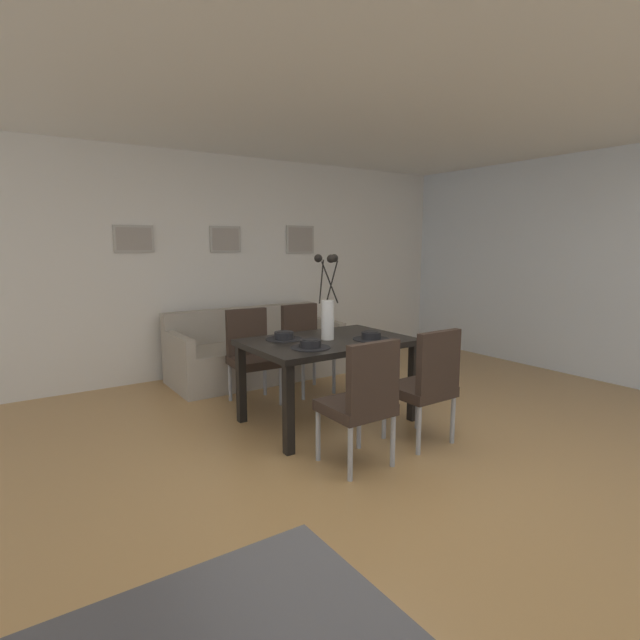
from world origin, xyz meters
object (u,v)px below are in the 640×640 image
dining_chair_near_right (251,351)px  sofa (255,354)px  dining_chair_far_right (305,344)px  framed_picture_left (134,239)px  centerpiece_vase (328,307)px  bowl_far_left (371,335)px  bowl_near_right (284,335)px  framed_picture_right (300,240)px  dining_chair_near_left (362,398)px  framed_picture_center (225,239)px  dining_table (328,349)px  bowl_near_left (310,343)px  dining_chair_far_left (427,381)px

dining_chair_near_right → sofa: size_ratio=0.47×
dining_chair_far_right → framed_picture_left: framed_picture_left is taller
centerpiece_vase → bowl_far_left: 0.45m
bowl_near_right → framed_picture_left: framed_picture_left is taller
dining_chair_far_right → bowl_far_left: (-0.02, -1.11, 0.27)m
framed_picture_left → sofa: bearing=-22.1°
dining_chair_near_right → framed_picture_right: size_ratio=2.22×
dining_chair_near_left → framed_picture_center: bearing=83.8°
bowl_near_right → framed_picture_right: 2.52m
sofa → framed_picture_center: bearing=104.8°
dining_table → bowl_near_left: (-0.31, -0.21, 0.13)m
dining_chair_far_left → framed_picture_right: size_ratio=2.22×
bowl_near_right → bowl_far_left: bearing=-33.9°
dining_chair_near_left → bowl_far_left: bearing=46.6°
sofa → framed_picture_center: framed_picture_center is taller
dining_chair_far_right → bowl_far_left: bearing=-90.9°
bowl_near_right → bowl_far_left: same height
dining_chair_far_left → centerpiece_vase: centerpiece_vase is taller
dining_table → dining_chair_near_right: size_ratio=1.52×
dining_chair_near_left → dining_chair_near_right: same height
dining_table → framed_picture_center: size_ratio=3.60×
dining_chair_near_right → framed_picture_left: 1.84m
dining_chair_far_right → framed_picture_center: bearing=104.9°
bowl_near_right → sofa: bowl_near_right is taller
bowl_near_left → framed_picture_right: size_ratio=0.41×
sofa → dining_chair_near_right: bearing=-118.9°
framed_picture_left → framed_picture_center: size_ratio=1.08×
sofa → bowl_near_left: bearing=-103.3°
centerpiece_vase → dining_chair_far_right: bearing=69.6°
centerpiece_vase → framed_picture_center: size_ratio=1.89×
dining_chair_far_left → framed_picture_center: framed_picture_center is taller
dining_chair_near_left → bowl_far_left: 0.97m
dining_chair_far_left → bowl_near_left: (-0.66, 0.64, 0.27)m
dining_chair_far_right → framed_picture_right: size_ratio=2.22×
dining_chair_near_right → framed_picture_right: framed_picture_right is taller
dining_chair_far_right → framed_picture_right: bearing=59.9°
dining_table → bowl_far_left: bearing=-33.9°
sofa → dining_chair_near_left: bearing=-100.1°
framed_picture_center → framed_picture_left: bearing=180.0°
centerpiece_vase → bowl_near_right: (-0.32, 0.21, -0.24)m
dining_table → dining_chair_far_left: 0.93m
dining_chair_far_right → centerpiece_vase: centerpiece_vase is taller
dining_chair_near_right → bowl_near_left: (-0.01, -1.10, 0.27)m
dining_chair_near_right → dining_chair_far_left: 1.85m
bowl_near_right → bowl_near_left: bearing=-90.0°
bowl_near_right → framed_picture_right: bearing=54.6°
framed_picture_left → framed_picture_center: framed_picture_center is taller
bowl_far_left → framed_picture_left: (-1.37, 2.36, 0.83)m
bowl_near_right → framed_picture_left: 2.23m
dining_chair_near_left → bowl_far_left: (0.64, 0.68, 0.27)m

